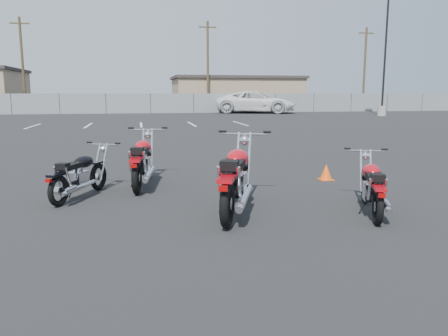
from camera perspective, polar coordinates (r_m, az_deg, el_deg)
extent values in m
plane|color=black|center=(6.61, -0.71, -6.49)|extent=(120.00, 120.00, 0.00)
torus|color=black|center=(9.67, -10.00, 0.52)|extent=(0.21, 0.65, 0.64)
cylinder|color=silver|center=(9.67, -10.00, 0.52)|extent=(0.13, 0.18, 0.17)
torus|color=black|center=(8.17, -11.33, -1.22)|extent=(0.21, 0.65, 0.64)
cylinder|color=silver|center=(8.17, -11.33, -1.22)|extent=(0.13, 0.18, 0.17)
cube|color=black|center=(8.91, -10.62, -0.01)|extent=(0.27, 1.12, 0.06)
cube|color=silver|center=(8.85, -10.68, 0.34)|extent=(0.35, 0.44, 0.32)
cylinder|color=silver|center=(8.82, -10.72, 1.57)|extent=(0.25, 0.29, 0.28)
ellipsoid|color=#B60B15|center=(9.04, -10.54, 2.73)|extent=(0.41, 0.66, 0.27)
cube|color=black|center=(8.54, -10.99, 2.16)|extent=(0.36, 0.62, 0.11)
cube|color=black|center=(8.28, -11.26, 2.21)|extent=(0.26, 0.22, 0.13)
cube|color=#B60B15|center=(8.09, -11.44, 1.08)|extent=(0.25, 0.47, 0.05)
cube|color=#B60B15|center=(9.63, -10.06, 2.49)|extent=(0.19, 0.38, 0.04)
cylinder|color=silver|center=(8.26, -10.36, 0.81)|extent=(0.08, 0.20, 0.42)
cylinder|color=silver|center=(8.30, -12.11, 0.79)|extent=(0.08, 0.20, 0.42)
cylinder|color=silver|center=(8.59, -9.77, -0.78)|extent=(0.26, 1.18, 0.14)
cylinder|color=silver|center=(8.25, -10.05, -1.07)|extent=(0.18, 0.39, 0.14)
cylinder|color=silver|center=(9.74, -9.41, 2.63)|extent=(0.11, 0.43, 0.84)
cylinder|color=silver|center=(9.77, -10.53, 2.61)|extent=(0.11, 0.43, 0.84)
sphere|color=silver|center=(9.89, -9.90, 4.33)|extent=(0.19, 0.19, 0.17)
cylinder|color=silver|center=(9.90, -9.90, 4.96)|extent=(0.74, 0.14, 0.03)
cylinder|color=black|center=(9.84, -7.76, 5.23)|extent=(0.13, 0.06, 0.04)
cylinder|color=black|center=(9.93, -12.07, 5.15)|extent=(0.13, 0.06, 0.04)
cylinder|color=black|center=(8.87, -11.63, -1.42)|extent=(0.17, 0.05, 0.32)
cube|color=#990505|center=(7.83, -11.72, 0.28)|extent=(0.11, 0.08, 0.06)
torus|color=black|center=(8.73, -16.09, -1.10)|extent=(0.31, 0.52, 0.52)
cylinder|color=silver|center=(8.73, -16.09, -1.10)|extent=(0.14, 0.16, 0.14)
torus|color=black|center=(7.69, -20.80, -2.80)|extent=(0.31, 0.52, 0.52)
cylinder|color=silver|center=(7.69, -20.80, -2.80)|extent=(0.14, 0.16, 0.14)
cube|color=black|center=(8.19, -18.31, -1.66)|extent=(0.47, 0.87, 0.05)
cube|color=silver|center=(8.15, -18.49, -1.35)|extent=(0.36, 0.40, 0.26)
cylinder|color=silver|center=(8.12, -18.55, -0.26)|extent=(0.25, 0.27, 0.23)
ellipsoid|color=black|center=(8.27, -17.85, 0.81)|extent=(0.46, 0.57, 0.22)
cube|color=black|center=(7.92, -19.44, 0.22)|extent=(0.41, 0.53, 0.09)
cube|color=black|center=(7.74, -20.33, 0.21)|extent=(0.24, 0.22, 0.10)
cube|color=black|center=(7.62, -21.00, -0.81)|extent=(0.30, 0.40, 0.04)
cube|color=black|center=(8.68, -16.18, 0.69)|extent=(0.23, 0.32, 0.03)
cylinder|color=silver|center=(7.69, -19.71, -1.07)|extent=(0.11, 0.16, 0.34)
cylinder|color=silver|center=(7.81, -20.99, -0.99)|extent=(0.11, 0.16, 0.34)
cylinder|color=silver|center=(7.91, -18.44, -2.44)|extent=(0.48, 0.91, 0.11)
cylinder|color=silver|center=(7.68, -19.56, -2.73)|extent=(0.23, 0.32, 0.12)
cylinder|color=silver|center=(8.74, -15.39, 0.80)|extent=(0.18, 0.33, 0.69)
cylinder|color=silver|center=(8.81, -16.28, 0.84)|extent=(0.18, 0.33, 0.69)
sphere|color=silver|center=(8.86, -15.46, 2.41)|extent=(0.19, 0.19, 0.14)
cylinder|color=silver|center=(8.87, -15.43, 2.98)|extent=(0.56, 0.28, 0.03)
cylinder|color=black|center=(8.70, -13.74, 3.17)|extent=(0.11, 0.07, 0.03)
cylinder|color=black|center=(9.00, -17.19, 3.22)|extent=(0.11, 0.07, 0.03)
cylinder|color=black|center=(8.22, -19.29, -2.86)|extent=(0.13, 0.08, 0.26)
cube|color=#990505|center=(7.45, -21.97, -1.54)|extent=(0.10, 0.08, 0.05)
torus|color=black|center=(7.63, 2.38, -1.62)|extent=(0.36, 0.69, 0.69)
cylinder|color=silver|center=(7.63, 2.38, -1.62)|extent=(0.17, 0.21, 0.18)
torus|color=black|center=(6.03, 0.41, -4.70)|extent=(0.36, 0.69, 0.69)
cylinder|color=silver|center=(6.03, 0.41, -4.70)|extent=(0.17, 0.21, 0.18)
cube|color=black|center=(6.82, 1.52, -2.60)|extent=(0.53, 1.17, 0.07)
cube|color=silver|center=(6.75, 1.45, -2.14)|extent=(0.45, 0.52, 0.34)
cylinder|color=silver|center=(6.71, 1.46, -0.41)|extent=(0.32, 0.35, 0.30)
ellipsoid|color=#B60B15|center=(6.94, 1.77, 1.27)|extent=(0.56, 0.75, 0.29)
cube|color=black|center=(6.41, 1.10, 0.35)|extent=(0.50, 0.69, 0.11)
cube|color=black|center=(6.12, 0.72, 0.34)|extent=(0.31, 0.28, 0.14)
cube|color=#B60B15|center=(5.93, 0.38, -1.37)|extent=(0.36, 0.52, 0.06)
cube|color=#B60B15|center=(7.57, 2.40, 1.06)|extent=(0.28, 0.42, 0.05)
cylinder|color=silver|center=(6.11, 1.94, -1.75)|extent=(0.13, 0.22, 0.45)
cylinder|color=silver|center=(6.15, -0.60, -1.67)|extent=(0.13, 0.22, 0.45)
cylinder|color=silver|center=(6.48, 2.70, -3.90)|extent=(0.54, 1.22, 0.15)
cylinder|color=silver|center=(6.12, 2.29, -4.49)|extent=(0.27, 0.43, 0.15)
cylinder|color=silver|center=(7.69, 3.29, 1.24)|extent=(0.21, 0.45, 0.90)
cylinder|color=silver|center=(7.72, 1.77, 1.27)|extent=(0.21, 0.45, 0.90)
sphere|color=silver|center=(7.85, 2.70, 3.60)|extent=(0.24, 0.24, 0.18)
cylinder|color=silver|center=(7.86, 2.73, 4.45)|extent=(0.76, 0.31, 0.03)
cylinder|color=black|center=(7.79, 5.65, 4.71)|extent=(0.14, 0.09, 0.04)
cylinder|color=black|center=(7.89, -0.19, 4.82)|extent=(0.14, 0.09, 0.04)
cylinder|color=black|center=(6.78, 0.03, -4.56)|extent=(0.18, 0.09, 0.34)
cube|color=#990505|center=(5.65, -0.10, -2.69)|extent=(0.13, 0.10, 0.07)
torus|color=black|center=(7.79, 18.03, -2.47)|extent=(0.28, 0.53, 0.53)
cylinder|color=silver|center=(7.79, 18.03, -2.47)|extent=(0.13, 0.16, 0.14)
torus|color=black|center=(6.55, 19.47, -4.80)|extent=(0.28, 0.53, 0.53)
cylinder|color=silver|center=(6.55, 19.47, -4.80)|extent=(0.13, 0.16, 0.14)
cube|color=black|center=(7.16, 18.70, -3.26)|extent=(0.42, 0.89, 0.05)
cube|color=silver|center=(7.11, 18.78, -2.92)|extent=(0.35, 0.40, 0.26)
cylinder|color=silver|center=(7.07, 18.85, -1.67)|extent=(0.24, 0.27, 0.23)
ellipsoid|color=#B60B15|center=(7.25, 18.67, -0.40)|extent=(0.44, 0.57, 0.23)
cube|color=black|center=(6.84, 19.16, -1.16)|extent=(0.39, 0.53, 0.09)
cube|color=black|center=(6.62, 19.45, -1.22)|extent=(0.24, 0.22, 0.11)
cube|color=#B60B15|center=(6.48, 19.63, -2.46)|extent=(0.28, 0.40, 0.04)
cube|color=#B60B15|center=(7.73, 18.14, -0.46)|extent=(0.22, 0.32, 0.04)
cylinder|color=silver|center=(6.65, 20.30, -2.70)|extent=(0.10, 0.17, 0.35)
cylinder|color=silver|center=(6.62, 18.50, -2.65)|extent=(0.10, 0.17, 0.35)
cylinder|color=silver|center=(6.94, 20.14, -4.20)|extent=(0.43, 0.93, 0.11)
cylinder|color=silver|center=(6.67, 20.54, -4.63)|extent=(0.21, 0.33, 0.12)
cylinder|color=silver|center=(7.85, 18.61, -0.31)|extent=(0.16, 0.34, 0.70)
cylinder|color=silver|center=(7.83, 17.47, -0.27)|extent=(0.16, 0.34, 0.70)
sphere|color=silver|center=(7.94, 18.00, 1.51)|extent=(0.18, 0.18, 0.14)
cylinder|color=silver|center=(7.95, 18.02, 2.16)|extent=(0.58, 0.25, 0.03)
cylinder|color=black|center=(7.97, 20.24, 2.31)|extent=(0.11, 0.07, 0.03)
cylinder|color=black|center=(7.89, 15.82, 2.47)|extent=(0.11, 0.07, 0.03)
cylinder|color=black|center=(7.10, 17.74, -4.71)|extent=(0.14, 0.07, 0.26)
cube|color=#990505|center=(6.27, 19.93, -3.41)|extent=(0.10, 0.08, 0.05)
cone|color=#FF530D|center=(9.67, 13.19, -0.46)|extent=(0.26, 0.26, 0.33)
cube|color=#FF530D|center=(9.70, 13.15, -1.45)|extent=(0.29, 0.29, 0.01)
cylinder|color=#9B9792|center=(38.21, 19.90, 7.02)|extent=(0.70, 0.70, 0.80)
cylinder|color=black|center=(38.43, 20.42, 15.61)|extent=(0.16, 0.16, 10.70)
cube|color=slate|center=(41.27, -9.56, 8.32)|extent=(80.00, 0.04, 1.80)
cylinder|color=black|center=(42.66, -26.03, 7.52)|extent=(0.06, 0.06, 1.80)
cylinder|color=black|center=(41.82, -20.69, 7.85)|extent=(0.06, 0.06, 1.80)
cylinder|color=black|center=(41.35, -15.17, 8.12)|extent=(0.06, 0.06, 1.80)
cylinder|color=black|center=(41.27, -9.56, 8.32)|extent=(0.06, 0.06, 1.80)
cylinder|color=black|center=(41.57, -3.98, 8.44)|extent=(0.06, 0.06, 1.80)
cylinder|color=black|center=(42.25, 1.47, 8.49)|extent=(0.06, 0.06, 1.80)
cylinder|color=black|center=(43.29, 6.70, 8.45)|extent=(0.06, 0.06, 1.80)
cylinder|color=black|center=(44.67, 11.65, 8.36)|extent=(0.06, 0.06, 1.80)
cylinder|color=black|center=(46.35, 16.26, 8.22)|extent=(0.06, 0.06, 1.80)
cylinder|color=black|center=(48.30, 20.53, 8.04)|extent=(0.06, 0.06, 1.80)
cylinder|color=black|center=(50.50, 24.44, 7.84)|extent=(0.06, 0.06, 1.80)
cube|color=#957E60|center=(51.46, 1.48, 9.61)|extent=(14.00, 9.00, 3.40)
cube|color=#362E2D|center=(51.49, 1.49, 11.67)|extent=(14.40, 9.40, 0.30)
cylinder|color=#3E301D|center=(47.57, -24.81, 12.09)|extent=(0.24, 0.24, 9.00)
cube|color=#3E301D|center=(47.95, -25.16, 16.74)|extent=(1.80, 0.12, 0.12)
cylinder|color=#3E301D|center=(45.88, -2.13, 13.08)|extent=(0.24, 0.24, 9.00)
cube|color=#3E301D|center=(46.26, -2.16, 17.91)|extent=(1.80, 0.12, 0.12)
cylinder|color=#3E301D|center=(52.70, 17.88, 12.20)|extent=(0.24, 0.24, 9.00)
cube|color=#3E301D|center=(53.03, 18.11, 16.41)|extent=(1.80, 0.12, 0.12)
cube|color=silver|center=(26.95, -23.68, 5.03)|extent=(0.12, 4.00, 0.01)
cube|color=silver|center=(26.46, -17.31, 5.33)|extent=(0.12, 4.00, 0.01)
cube|color=silver|center=(26.30, -10.77, 5.58)|extent=(0.12, 4.00, 0.01)
cube|color=silver|center=(26.49, -4.24, 5.75)|extent=(0.12, 4.00, 0.01)
cube|color=silver|center=(27.01, 2.13, 5.85)|extent=(0.12, 4.00, 0.01)
imported|color=white|center=(41.02, 4.22, 9.39)|extent=(5.91, 9.01, 3.18)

